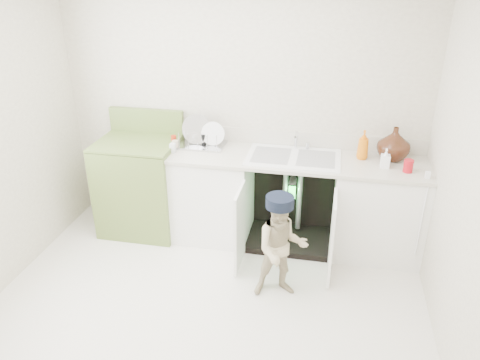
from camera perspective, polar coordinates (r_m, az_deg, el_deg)
name	(u,v)px	position (r m, az deg, el deg)	size (l,w,h in m)	color
ground	(203,315)	(3.86, -4.47, -16.07)	(3.50, 3.50, 0.00)	silver
room_shell	(197,171)	(3.17, -5.24, 1.08)	(6.00, 5.50, 1.26)	beige
counter_run	(293,199)	(4.49, 6.53, -2.30)	(2.44, 1.02, 1.20)	white
avocado_stove	(141,184)	(4.80, -11.97, -0.51)	(0.77, 0.65, 1.19)	olive
repair_worker	(281,247)	(3.80, 5.05, -8.09)	(0.50, 0.69, 0.90)	beige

